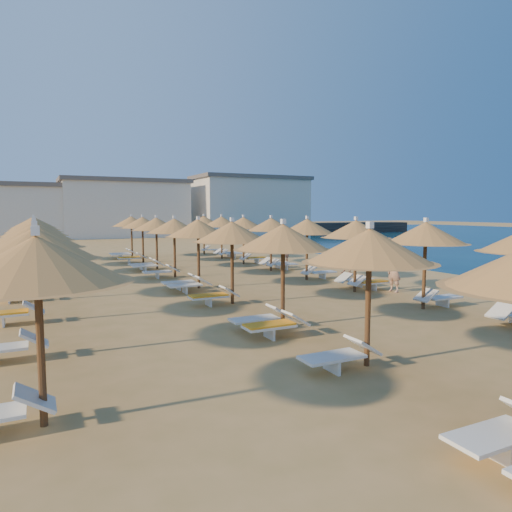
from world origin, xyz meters
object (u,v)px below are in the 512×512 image
parasol_row_east (329,229)px  parasol_row_west (214,231)px  beachgoer_a (395,271)px  beachgoer_c (285,254)px  beachgoer_b (348,259)px  jetty (320,228)px

parasol_row_east → parasol_row_west: same height
parasol_row_east → beachgoer_a: 3.34m
beachgoer_c → beachgoer_b: size_ratio=0.95×
beachgoer_c → beachgoer_a: (-0.16, -9.23, 0.10)m
parasol_row_west → beachgoer_a: parasol_row_west is taller
beachgoer_c → parasol_row_west: bearing=-119.2°
parasol_row_east → beachgoer_c: bearing=76.5°
beachgoer_a → jetty: bearing=139.1°
beachgoer_b → beachgoer_c: bearing=170.4°
jetty → parasol_row_west: (-32.91, -41.59, 1.76)m
parasol_row_west → beachgoer_c: 9.87m
parasol_row_east → beachgoer_a: parasol_row_east is taller
beachgoer_a → beachgoer_c: bearing=168.7°
parasol_row_west → beachgoer_c: (7.02, 6.71, -1.74)m
parasol_row_east → beachgoer_b: (3.04, 2.64, -1.70)m
jetty → parasol_row_west: parasol_row_west is taller
jetty → beachgoer_c: bearing=-123.0°
parasol_row_east → parasol_row_west: bearing=180.0°
beachgoer_b → beachgoer_a: beachgoer_a is taller
jetty → beachgoer_a: beachgoer_a is taller
jetty → parasol_row_west: 53.07m
beachgoer_b → jetty: bearing=119.0°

